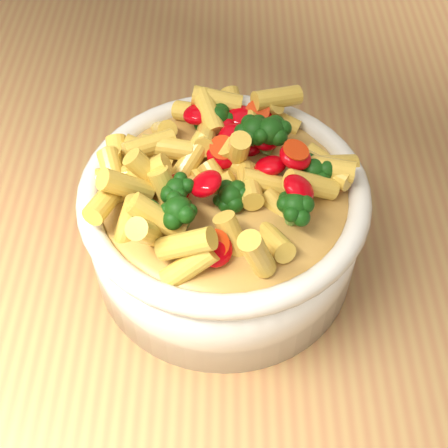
{
  "coord_description": "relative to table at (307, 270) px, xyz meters",
  "views": [
    {
      "loc": [
        -0.09,
        -0.39,
        1.34
      ],
      "look_at": [
        -0.09,
        -0.06,
        0.95
      ],
      "focal_mm": 50.0,
      "sensor_mm": 36.0,
      "label": 1
    }
  ],
  "objects": [
    {
      "name": "pasta_salad",
      "position": [
        -0.09,
        -0.06,
        0.21
      ],
      "size": [
        0.18,
        0.18,
        0.04
      ],
      "color": "#EEC34B",
      "rests_on": "serving_bowl"
    },
    {
      "name": "serving_bowl",
      "position": [
        -0.09,
        -0.06,
        0.15
      ],
      "size": [
        0.23,
        0.23,
        0.1
      ],
      "color": "silver",
      "rests_on": "table"
    },
    {
      "name": "table",
      "position": [
        0.0,
        0.0,
        0.0
      ],
      "size": [
        1.2,
        0.8,
        0.9
      ],
      "color": "#A67D47",
      "rests_on": "ground"
    }
  ]
}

